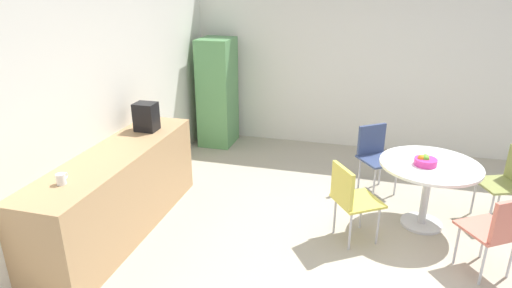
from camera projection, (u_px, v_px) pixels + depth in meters
ground_plane at (379, 258)px, 4.19m from camera, size 6.00×6.00×0.00m
wall_back at (90, 106)px, 4.45m from camera, size 6.00×0.10×2.60m
wall_side_right at (389, 66)px, 6.42m from camera, size 0.10×6.00×2.60m
counter_block at (118, 193)px, 4.48m from camera, size 2.39×0.60×0.90m
locker_cabinet at (218, 92)px, 6.81m from camera, size 0.60×0.50×1.67m
round_table at (429, 176)px, 4.54m from camera, size 1.02×1.02×0.73m
chair_olive at (510, 177)px, 4.67m from camera, size 0.55×0.55×0.83m
chair_navy at (375, 151)px, 5.38m from camera, size 0.59×0.59×0.83m
chair_yellow at (350, 195)px, 4.29m from camera, size 0.58×0.58×0.83m
chair_coral at (499, 227)px, 3.74m from camera, size 0.58×0.58×0.83m
fruit_bowl at (425, 161)px, 4.44m from camera, size 0.23×0.23×0.11m
mug_white at (61, 179)px, 3.65m from camera, size 0.13×0.08×0.09m
coffee_maker at (146, 117)px, 4.89m from camera, size 0.20×0.24×0.32m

